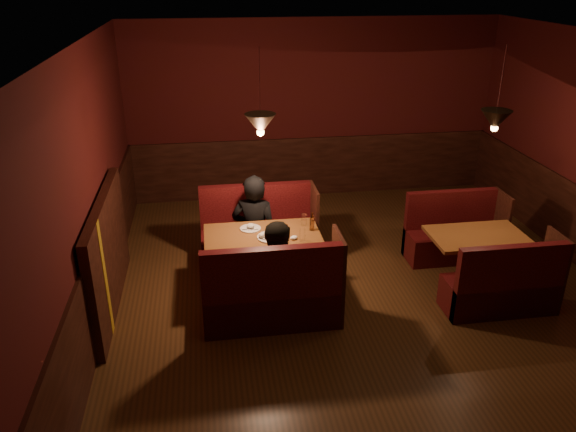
{
  "coord_description": "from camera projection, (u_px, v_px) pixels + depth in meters",
  "views": [
    {
      "loc": [
        -1.75,
        -5.39,
        3.59
      ],
      "look_at": [
        -0.87,
        0.48,
        0.95
      ],
      "focal_mm": 35.0,
      "sensor_mm": 36.0,
      "label": 1
    }
  ],
  "objects": [
    {
      "name": "main_bench_near",
      "position": [
        274.0,
        300.0,
        6.02
      ],
      "size": [
        1.49,
        0.53,
        1.02
      ],
      "color": "black",
      "rests_on": "ground"
    },
    {
      "name": "room",
      "position": [
        347.0,
        220.0,
        6.14
      ],
      "size": [
        6.02,
        7.02,
        2.92
      ],
      "color": "#462D17",
      "rests_on": "ground"
    },
    {
      "name": "second_bench_near",
      "position": [
        504.0,
        290.0,
        6.27
      ],
      "size": [
        1.26,
        0.47,
        0.9
      ],
      "color": "black",
      "rests_on": "ground"
    },
    {
      "name": "main_table",
      "position": [
        264.0,
        248.0,
        6.62
      ],
      "size": [
        1.36,
        0.82,
        0.95
      ],
      "color": "brown",
      "rests_on": "ground"
    },
    {
      "name": "second_bench_far",
      "position": [
        453.0,
        237.0,
        7.51
      ],
      "size": [
        1.26,
        0.47,
        0.9
      ],
      "color": "black",
      "rests_on": "ground"
    },
    {
      "name": "diner_a",
      "position": [
        254.0,
        210.0,
        7.01
      ],
      "size": [
        0.68,
        0.55,
        1.62
      ],
      "primitive_type": "imported",
      "rotation": [
        0.0,
        0.0,
        2.84
      ],
      "color": "black",
      "rests_on": "ground"
    },
    {
      "name": "diner_b",
      "position": [
        281.0,
        257.0,
        6.02
      ],
      "size": [
        0.75,
        0.6,
        1.48
      ],
      "primitive_type": "imported",
      "rotation": [
        0.0,
        0.0,
        0.05
      ],
      "color": "black",
      "rests_on": "ground"
    },
    {
      "name": "main_bench_far",
      "position": [
        259.0,
        237.0,
        7.41
      ],
      "size": [
        1.49,
        0.53,
        1.02
      ],
      "color": "black",
      "rests_on": "ground"
    },
    {
      "name": "second_table",
      "position": [
        476.0,
        247.0,
        6.81
      ],
      "size": [
        1.14,
        0.73,
        0.64
      ],
      "color": "brown",
      "rests_on": "ground"
    }
  ]
}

